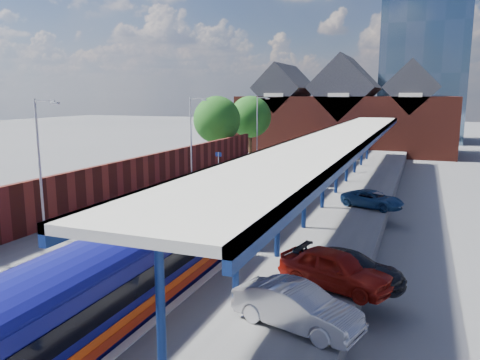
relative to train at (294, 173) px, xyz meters
The scene contains 23 objects.
ground 6.42m from the train, 104.27° to the left, with size 240.00×240.00×0.00m, color #5B5B5E.
ballast_bed 4.86m from the train, 109.89° to the right, with size 6.00×76.00×0.06m, color #473D33.
rails 4.82m from the train, 109.89° to the right, with size 4.51×76.00×0.14m.
left_platform 8.28m from the train, 149.45° to the right, with size 5.00×76.00×1.00m, color #565659.
right_platform 6.32m from the train, 42.49° to the right, with size 6.00×76.00×1.00m, color #565659.
coping_left 6.31m from the train, 138.36° to the right, with size 0.30×76.00×0.05m, color silver.
coping_right 4.58m from the train, 68.13° to the right, with size 0.30×76.00×0.05m, color silver.
yellow_line 6.77m from the train, 141.79° to the right, with size 0.14×76.00×0.01m, color yellow.
train is the anchor object (origin of this frame).
canopy 5.52m from the train, 28.63° to the right, with size 4.50×52.00×4.48m.
lamp_post_b 19.96m from the train, 113.43° to the right, with size 1.48×0.18×7.00m.
lamp_post_c 8.63m from the train, 164.84° to the right, with size 1.48×0.18×7.00m.
lamp_post_d 16.20m from the train, 119.52° to the left, with size 1.48×0.18×7.00m.
platform_sign 6.52m from the train, behind, with size 0.55×0.08×2.50m.
brick_wall 14.29m from the train, 132.17° to the right, with size 0.35×50.00×3.86m.
station_building 34.07m from the train, 92.52° to the left, with size 30.00×12.12×13.78m.
glass_tower 59.34m from the train, 81.34° to the left, with size 14.20×14.20×40.30m.
tree_near 17.01m from the train, 135.16° to the left, with size 5.20×5.20×8.10m.
tree_far 22.79m from the train, 118.73° to the left, with size 5.20×5.20×8.10m.
parked_car_red 19.81m from the train, 70.67° to the right, with size 1.74×4.33×1.48m, color maroon.
parked_car_silver 23.00m from the train, 74.91° to the right, with size 1.44×4.12×1.36m, color #B2B2B7.
parked_car_dark 19.35m from the train, 68.76° to the right, with size 1.72×4.23×1.23m, color black.
parked_car_blue 8.23m from the train, 37.22° to the right, with size 1.83×3.97×1.10m, color navy.
Camera 1 is at (10.80, -11.38, 8.16)m, focal length 35.00 mm.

